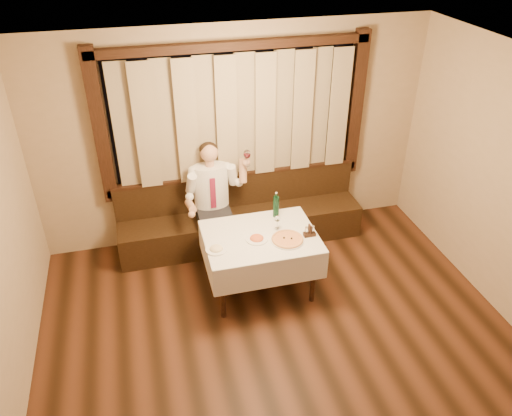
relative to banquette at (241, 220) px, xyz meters
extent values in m
cube|color=black|center=(0.00, -2.72, -0.32)|extent=(5.00, 6.00, 0.01)
cube|color=silver|center=(0.00, -2.72, 2.49)|extent=(5.00, 6.00, 0.01)
cube|color=tan|center=(0.00, 0.28, 1.09)|extent=(5.00, 0.01, 2.80)
cube|color=black|center=(0.00, 0.26, 1.39)|extent=(3.00, 0.02, 1.60)
cube|color=orange|center=(-0.70, 0.25, 1.09)|extent=(0.50, 0.01, 0.40)
cube|color=black|center=(0.00, 0.22, 0.54)|extent=(3.30, 0.12, 0.10)
cube|color=black|center=(0.00, 0.22, 2.24)|extent=(3.30, 0.12, 0.10)
cube|color=black|center=(-1.60, 0.22, 1.39)|extent=(0.16, 0.12, 1.90)
cube|color=black|center=(1.60, 0.22, 1.39)|extent=(0.16, 0.12, 1.90)
cube|color=#8A7658|center=(0.00, 0.16, 1.39)|extent=(2.90, 0.08, 1.55)
cube|color=black|center=(0.00, -0.04, -0.09)|extent=(3.20, 0.60, 0.45)
cube|color=black|center=(0.00, 0.20, 0.36)|extent=(3.20, 0.12, 0.45)
cube|color=black|center=(0.00, 0.20, 0.61)|extent=(3.20, 0.14, 0.04)
cylinder|color=black|center=(-0.52, -1.39, 0.04)|extent=(0.06, 0.06, 0.71)
cylinder|color=black|center=(0.52, -1.39, 0.04)|extent=(0.06, 0.06, 0.71)
cylinder|color=black|center=(-0.52, -0.65, 0.04)|extent=(0.06, 0.06, 0.71)
cylinder|color=black|center=(0.52, -0.65, 0.04)|extent=(0.06, 0.06, 0.71)
cube|color=black|center=(0.00, -1.02, 0.42)|extent=(1.20, 0.90, 0.04)
cube|color=silver|center=(0.00, -1.02, 0.44)|extent=(1.26, 0.96, 0.01)
cube|color=silver|center=(0.00, -1.50, 0.27)|extent=(1.26, 0.01, 0.35)
cube|color=silver|center=(0.00, -0.54, 0.27)|extent=(1.26, 0.01, 0.35)
cube|color=silver|center=(-0.63, -1.02, 0.27)|extent=(0.01, 0.96, 0.35)
cube|color=silver|center=(0.63, -1.02, 0.27)|extent=(0.01, 0.96, 0.35)
cylinder|color=white|center=(0.26, -1.19, 0.45)|extent=(0.37, 0.37, 0.01)
cylinder|color=#C53D1D|center=(0.26, -1.19, 0.46)|extent=(0.34, 0.34, 0.01)
torus|color=tan|center=(0.26, -1.19, 0.47)|extent=(0.35, 0.35, 0.03)
sphere|color=black|center=(0.23, -1.17, 0.47)|extent=(0.02, 0.02, 0.02)
sphere|color=black|center=(0.31, -1.20, 0.47)|extent=(0.02, 0.02, 0.02)
cylinder|color=white|center=(-0.06, -1.09, 0.45)|extent=(0.25, 0.25, 0.02)
ellipsoid|color=#C6491F|center=(-0.06, -1.09, 0.50)|extent=(0.15, 0.15, 0.07)
cylinder|color=white|center=(-0.53, -1.16, 0.45)|extent=(0.23, 0.23, 0.01)
ellipsoid|color=beige|center=(-0.53, -1.16, 0.49)|extent=(0.15, 0.15, 0.07)
cylinder|color=#0E4424|center=(0.28, -0.68, 0.58)|extent=(0.07, 0.07, 0.27)
cylinder|color=#0E4424|center=(0.28, -0.68, 0.73)|extent=(0.03, 0.03, 0.06)
cylinder|color=silver|center=(0.28, -0.68, 0.77)|extent=(0.03, 0.03, 0.01)
cylinder|color=white|center=(0.22, -0.95, 0.45)|extent=(0.06, 0.06, 0.01)
cylinder|color=white|center=(0.22, -0.95, 0.50)|extent=(0.01, 0.01, 0.10)
ellipsoid|color=white|center=(0.22, -0.95, 0.59)|extent=(0.07, 0.07, 0.08)
cube|color=black|center=(0.53, -1.16, 0.47)|extent=(0.13, 0.07, 0.04)
cube|color=black|center=(0.53, -1.16, 0.54)|extent=(0.02, 0.07, 0.10)
cylinder|color=white|center=(0.49, -1.16, 0.52)|extent=(0.04, 0.04, 0.08)
cylinder|color=silver|center=(0.49, -1.16, 0.56)|extent=(0.04, 0.04, 0.01)
cylinder|color=white|center=(0.57, -1.16, 0.52)|extent=(0.04, 0.04, 0.08)
cylinder|color=silver|center=(0.57, -1.16, 0.56)|extent=(0.04, 0.04, 0.01)
cube|color=black|center=(-0.38, -0.17, 0.22)|extent=(0.42, 0.47, 0.17)
cube|color=black|center=(-0.49, -0.40, -0.09)|extent=(0.11, 0.13, 0.45)
cube|color=black|center=(-0.26, -0.40, -0.09)|extent=(0.11, 0.13, 0.45)
ellipsoid|color=white|center=(-0.38, -0.01, 0.59)|extent=(0.44, 0.27, 0.56)
cube|color=maroon|center=(-0.38, -0.15, 0.56)|extent=(0.07, 0.01, 0.42)
cylinder|color=tan|center=(-0.38, -0.01, 0.91)|extent=(0.10, 0.10, 0.08)
sphere|color=tan|center=(-0.38, -0.01, 1.05)|extent=(0.22, 0.22, 0.22)
ellipsoid|color=black|center=(-0.38, 0.02, 1.08)|extent=(0.23, 0.23, 0.17)
sphere|color=white|center=(-0.59, -0.01, 0.82)|extent=(0.14, 0.14, 0.14)
sphere|color=white|center=(-0.17, -0.01, 0.82)|extent=(0.14, 0.14, 0.14)
sphere|color=tan|center=(-0.69, -0.44, 0.47)|extent=(0.09, 0.09, 0.09)
sphere|color=tan|center=(0.04, -0.19, 0.95)|extent=(0.10, 0.10, 0.10)
cylinder|color=white|center=(0.04, -0.22, 1.00)|extent=(0.01, 0.01, 0.11)
ellipsoid|color=white|center=(0.04, -0.22, 1.08)|extent=(0.09, 0.09, 0.11)
ellipsoid|color=#4C070F|center=(0.04, -0.22, 1.06)|extent=(0.07, 0.07, 0.06)
camera|label=1|loc=(-1.19, -5.44, 3.67)|focal=35.00mm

